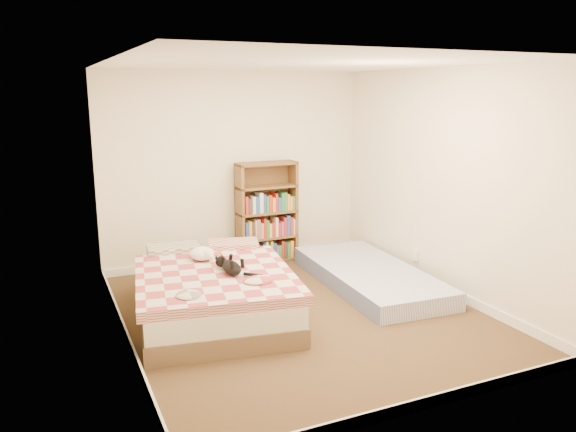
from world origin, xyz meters
name	(u,v)px	position (x,y,z in m)	size (l,w,h in m)	color
room	(301,199)	(0.00, 0.00, 1.20)	(3.51, 4.01, 2.51)	#48311F
bed	(213,290)	(-0.83, 0.36, 0.25)	(1.76, 2.26, 0.55)	brown
bookshelf	(266,224)	(0.36, 1.83, 0.51)	(0.81, 0.29, 1.34)	brown
floor_mattress	(369,276)	(1.13, 0.47, 0.10)	(1.02, 2.26, 0.20)	#6673AA
black_cat	(231,266)	(-0.70, 0.14, 0.56)	(0.25, 0.62, 0.14)	black
white_dog	(203,253)	(-0.83, 0.66, 0.56)	(0.35, 0.37, 0.14)	white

